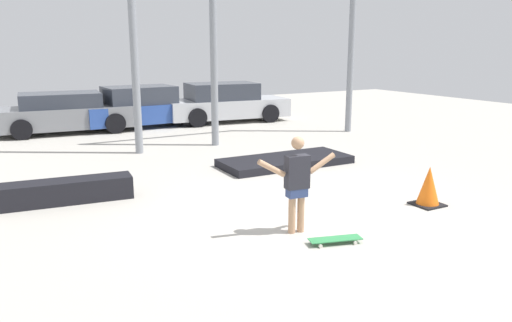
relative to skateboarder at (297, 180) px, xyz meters
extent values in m
plane|color=#B2ADA3|center=(0.67, 0.75, -0.82)|extent=(36.00, 36.00, 0.00)
cylinder|color=tan|center=(-0.07, 0.01, -0.47)|extent=(0.11, 0.11, 0.69)
cylinder|color=tan|center=(0.07, -0.01, -0.47)|extent=(0.11, 0.11, 0.69)
cube|color=navy|center=(0.00, 0.00, -0.18)|extent=(0.32, 0.20, 0.15)
cube|color=#26262D|center=(0.00, 0.00, 0.12)|extent=(0.37, 0.21, 0.50)
sphere|color=tan|center=(0.00, 0.00, 0.56)|extent=(0.19, 0.19, 0.19)
cylinder|color=tan|center=(-0.41, 0.05, 0.22)|extent=(0.44, 0.13, 0.30)
cylinder|color=tan|center=(0.41, -0.05, 0.22)|extent=(0.44, 0.13, 0.30)
cube|color=#338C4C|center=(0.24, -0.65, -0.75)|extent=(0.79, 0.41, 0.01)
cylinder|color=silver|center=(0.52, -0.61, -0.79)|extent=(0.06, 0.05, 0.05)
cylinder|color=silver|center=(0.46, -0.82, -0.79)|extent=(0.06, 0.05, 0.05)
cylinder|color=silver|center=(0.02, -0.47, -0.79)|extent=(0.06, 0.05, 0.05)
cylinder|color=silver|center=(-0.04, -0.68, -0.79)|extent=(0.06, 0.05, 0.05)
cube|color=black|center=(-2.77, 3.25, -0.61)|extent=(2.30, 0.76, 0.41)
cube|color=black|center=(2.21, 3.78, -0.73)|extent=(3.12, 1.34, 0.18)
cylinder|color=gray|center=(-0.42, 6.78, 2.34)|extent=(0.20, 0.20, 6.32)
cylinder|color=gray|center=(1.77, 6.78, 2.34)|extent=(0.20, 0.20, 6.32)
cylinder|color=gray|center=(6.55, 6.78, 2.34)|extent=(0.20, 0.20, 6.32)
cube|color=slate|center=(-1.51, 11.04, -0.31)|extent=(4.55, 2.06, 0.67)
cube|color=#2D333D|center=(-1.69, 11.05, 0.25)|extent=(2.55, 1.75, 0.45)
cylinder|color=black|center=(-0.08, 11.74, -0.51)|extent=(0.63, 0.27, 0.62)
cylinder|color=black|center=(-0.22, 10.10, -0.51)|extent=(0.63, 0.27, 0.62)
cylinder|color=black|center=(-2.81, 11.97, -0.51)|extent=(0.63, 0.27, 0.62)
cylinder|color=black|center=(-2.95, 10.33, -0.51)|extent=(0.63, 0.27, 0.62)
cube|color=#284793|center=(1.03, 11.00, -0.32)|extent=(4.23, 1.86, 0.63)
cube|color=#2D333D|center=(0.86, 10.99, 0.29)|extent=(2.35, 1.64, 0.60)
cylinder|color=black|center=(2.27, 11.88, -0.49)|extent=(0.66, 0.25, 0.65)
cylinder|color=black|center=(2.35, 10.25, -0.49)|extent=(0.66, 0.25, 0.65)
cylinder|color=black|center=(-0.30, 11.76, -0.49)|extent=(0.66, 0.25, 0.65)
cylinder|color=black|center=(-0.22, 10.13, -0.49)|extent=(0.66, 0.25, 0.65)
cube|color=#B7BABF|center=(4.03, 10.70, -0.31)|extent=(4.62, 2.18, 0.65)
cube|color=#2D333D|center=(3.85, 10.72, 0.31)|extent=(2.60, 1.83, 0.60)
cylinder|color=black|center=(5.49, 11.40, -0.49)|extent=(0.68, 0.29, 0.66)
cylinder|color=black|center=(5.32, 9.72, -0.49)|extent=(0.68, 0.29, 0.66)
cylinder|color=black|center=(2.74, 11.68, -0.49)|extent=(0.68, 0.29, 0.66)
cylinder|color=black|center=(2.57, 10.00, -0.49)|extent=(0.68, 0.29, 0.66)
cube|color=black|center=(2.76, -0.04, -0.80)|extent=(0.49, 0.49, 0.03)
cone|color=orange|center=(2.76, -0.04, -0.45)|extent=(0.39, 0.39, 0.67)
camera|label=1|loc=(-3.99, -5.91, 1.93)|focal=35.00mm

